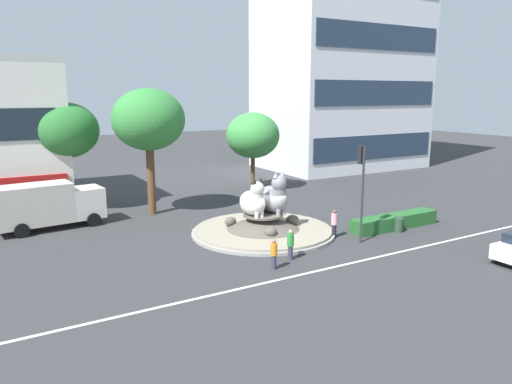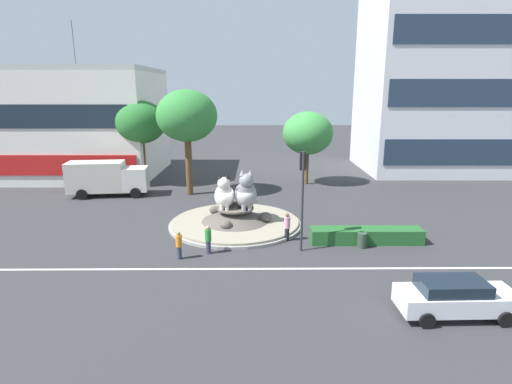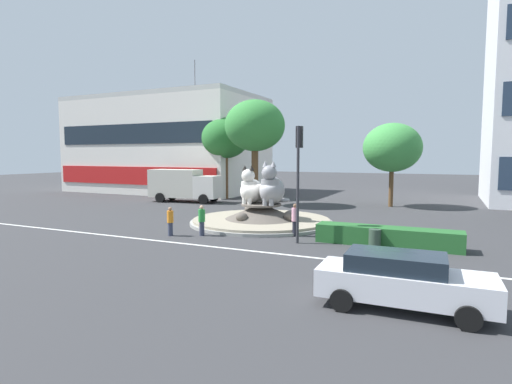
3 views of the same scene
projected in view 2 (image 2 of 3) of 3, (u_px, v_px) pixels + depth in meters
name	position (u px, v px, depth m)	size (l,w,h in m)	color
ground_plane	(235.00, 225.00, 27.84)	(160.00, 160.00, 0.00)	#333335
lane_centreline	(230.00, 269.00, 21.04)	(112.00, 0.20, 0.01)	silver
roundabout_island	(235.00, 219.00, 27.72)	(9.03, 9.03, 1.27)	gray
cat_statue_white	(224.00, 195.00, 27.29)	(1.53, 2.47, 2.45)	silver
cat_statue_grey	(246.00, 193.00, 27.22)	(1.75, 2.84, 2.73)	gray
traffic_light_mast	(302.00, 183.00, 22.57)	(0.34, 0.46, 5.74)	#2D2D33
shophouse_block	(52.00, 122.00, 43.32)	(22.36, 13.19, 16.31)	silver
office_tower	(456.00, 8.00, 43.11)	(18.01, 12.54, 34.84)	silver
clipped_hedge_strip	(366.00, 236.00, 24.56)	(6.72, 1.20, 0.90)	#235B28
broadleaf_tree_behind_island	(187.00, 116.00, 34.32)	(5.16, 5.16, 9.08)	brown
second_tree_near_tower	(141.00, 123.00, 38.13)	(4.73, 4.73, 8.08)	brown
third_tree_left	(308.00, 133.00, 38.71)	(4.80, 4.80, 7.04)	brown
pedestrian_green_shirt	(208.00, 239.00, 22.83)	(0.36, 0.36, 1.65)	#33384C
pedestrian_pink_shirt	(287.00, 226.00, 24.77)	(0.38, 0.38, 1.76)	black
pedestrian_orange_shirt	(179.00, 245.00, 22.10)	(0.34, 0.34, 1.57)	#33384C
sedan_on_far_lane	(455.00, 297.00, 16.51)	(4.77, 2.03, 1.59)	silver
delivery_box_truck	(106.00, 178.00, 35.11)	(6.88, 3.00, 3.02)	silver
litter_bin	(362.00, 240.00, 23.80)	(0.56, 0.56, 0.90)	#2D4233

